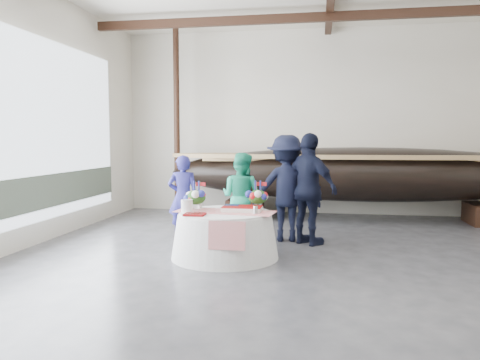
# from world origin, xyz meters

# --- Properties ---
(floor) EXTENTS (10.00, 12.00, 0.01)m
(floor) POSITION_xyz_m (0.00, 0.00, 0.00)
(floor) COLOR #3D3D42
(floor) RESTS_ON ground
(wall_back) EXTENTS (10.00, 0.02, 4.50)m
(wall_back) POSITION_xyz_m (0.00, 6.00, 2.25)
(wall_back) COLOR silver
(wall_back) RESTS_ON ground
(open_bay) EXTENTS (0.03, 7.00, 3.20)m
(open_bay) POSITION_xyz_m (-4.95, 1.00, 1.83)
(open_bay) COLOR silver
(open_bay) RESTS_ON ground
(longboat_display) EXTENTS (8.80, 1.76, 1.65)m
(longboat_display) POSITION_xyz_m (0.78, 5.04, 1.05)
(longboat_display) COLOR black
(longboat_display) RESTS_ON ground
(banquet_table) EXTENTS (1.66, 1.66, 0.71)m
(banquet_table) POSITION_xyz_m (-1.59, 1.31, 0.36)
(banquet_table) COLOR silver
(banquet_table) RESTS_ON ground
(tabletop_items) EXTENTS (1.59, 1.01, 0.40)m
(tabletop_items) POSITION_xyz_m (-1.62, 1.46, 0.86)
(tabletop_items) COLOR red
(tabletop_items) RESTS_ON banquet_table
(guest_woman_blue) EXTENTS (0.61, 0.44, 1.54)m
(guest_woman_blue) POSITION_xyz_m (-2.59, 2.47, 0.77)
(guest_woman_blue) COLOR navy
(guest_woman_blue) RESTS_ON ground
(guest_woman_teal) EXTENTS (0.93, 0.83, 1.59)m
(guest_woman_teal) POSITION_xyz_m (-1.54, 2.55, 0.80)
(guest_woman_teal) COLOR #20A57E
(guest_woman_teal) RESTS_ON ground
(guest_man_left) EXTENTS (1.30, 0.84, 1.90)m
(guest_man_left) POSITION_xyz_m (-0.74, 2.69, 0.95)
(guest_man_left) COLOR black
(guest_man_left) RESTS_ON ground
(guest_man_right) EXTENTS (1.18, 1.08, 1.94)m
(guest_man_right) POSITION_xyz_m (-0.32, 2.43, 0.97)
(guest_man_right) COLOR black
(guest_man_right) RESTS_ON ground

